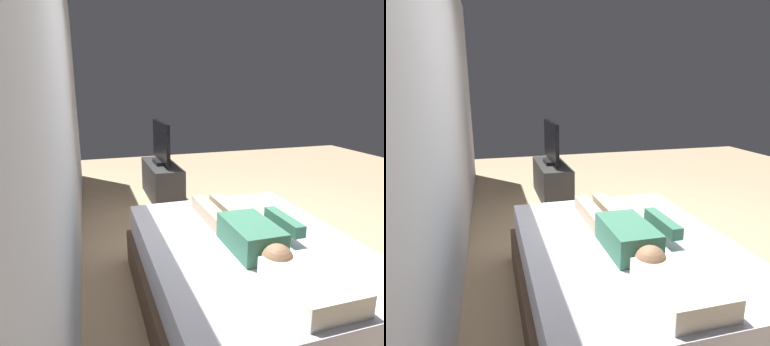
# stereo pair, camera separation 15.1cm
# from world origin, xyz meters

# --- Properties ---
(ground_plane) EXTENTS (10.00, 10.00, 0.00)m
(ground_plane) POSITION_xyz_m (0.00, 0.00, 0.00)
(ground_plane) COLOR tan
(back_wall) EXTENTS (6.40, 0.10, 2.80)m
(back_wall) POSITION_xyz_m (0.40, 1.53, 1.40)
(back_wall) COLOR silver
(back_wall) RESTS_ON ground
(bed) EXTENTS (1.95, 1.47, 0.54)m
(bed) POSITION_xyz_m (-0.71, 0.34, 0.26)
(bed) COLOR brown
(bed) RESTS_ON ground
(pillow) EXTENTS (0.48, 0.34, 0.12)m
(pillow) POSITION_xyz_m (-1.36, 0.34, 0.60)
(pillow) COLOR silver
(pillow) RESTS_ON bed
(person) EXTENTS (1.26, 0.46, 0.18)m
(person) POSITION_xyz_m (-0.68, 0.38, 0.62)
(person) COLOR #387056
(person) RESTS_ON bed
(remote) EXTENTS (0.15, 0.04, 0.02)m
(remote) POSITION_xyz_m (-0.53, -0.03, 0.55)
(remote) COLOR black
(remote) RESTS_ON bed
(tv_stand) EXTENTS (1.10, 0.40, 0.50)m
(tv_stand) POSITION_xyz_m (1.98, 0.37, 0.25)
(tv_stand) COLOR #2D2D2D
(tv_stand) RESTS_ON ground
(tv) EXTENTS (0.88, 0.20, 0.59)m
(tv) POSITION_xyz_m (1.98, 0.37, 0.78)
(tv) COLOR black
(tv) RESTS_ON tv_stand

